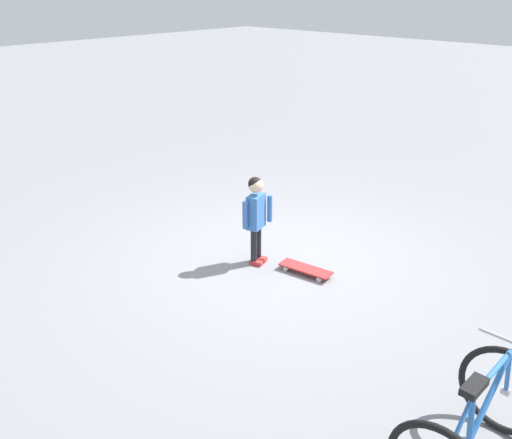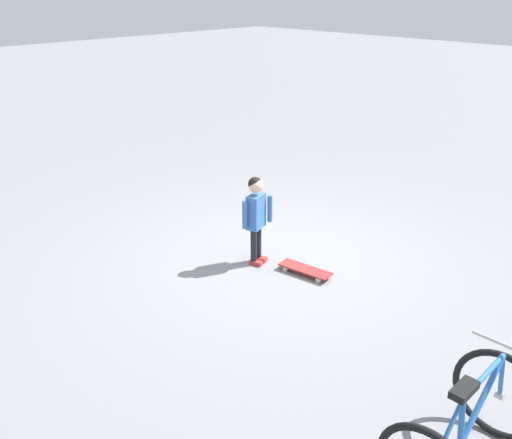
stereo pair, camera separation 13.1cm
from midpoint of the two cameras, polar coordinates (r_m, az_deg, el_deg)
name	(u,v)px [view 2 (the right image)]	position (r m, az deg, el deg)	size (l,w,h in m)	color
ground_plane	(283,258)	(6.81, 3.26, -3.88)	(50.00, 50.00, 0.00)	gray
child_person	(256,211)	(6.43, 0.60, 0.87)	(0.40, 0.23, 1.06)	black
skateboard	(305,269)	(6.45, 5.57, -5.05)	(0.28, 0.64, 0.07)	#B22D2D
bicycle_mid	(467,430)	(4.20, 21.46, -19.16)	(1.08, 0.71, 0.85)	black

